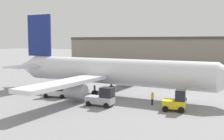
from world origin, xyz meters
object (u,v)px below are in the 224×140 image
baggage_tug (102,98)px  pushback_tug (176,101)px  belt_loader_truck (58,91)px  airplane (106,71)px  ground_crew_worker (152,98)px

baggage_tug → pushback_tug: size_ratio=1.31×
belt_loader_truck → pushback_tug: pushback_tug is taller
belt_loader_truck → pushback_tug: (17.21, -0.95, 0.15)m
baggage_tug → belt_loader_truck: (-8.26, 2.27, -0.11)m
airplane → baggage_tug: size_ratio=10.76×
airplane → belt_loader_truck: (-5.23, -5.48, -2.57)m
pushback_tug → baggage_tug: bearing=-177.6°
airplane → ground_crew_worker: 10.10m
airplane → baggage_tug: 8.67m
airplane → baggage_tug: airplane is taller
airplane → belt_loader_truck: airplane is taller
airplane → pushback_tug: (11.98, -6.43, -2.42)m
ground_crew_worker → baggage_tug: bearing=60.6°
belt_loader_truck → ground_crew_worker: bearing=-9.9°
ground_crew_worker → belt_loader_truck: belt_loader_truck is taller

